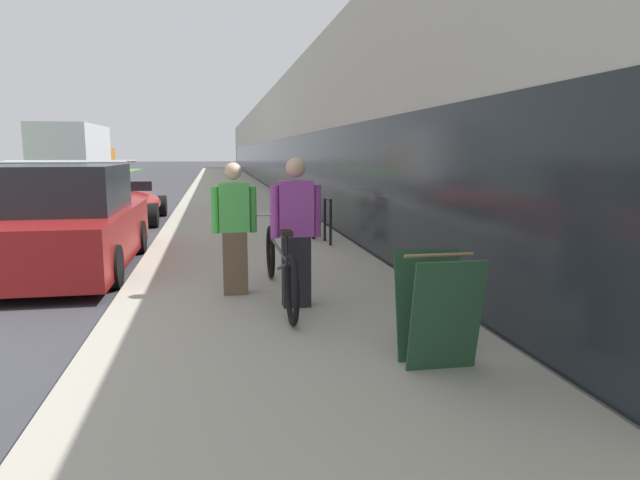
{
  "coord_description": "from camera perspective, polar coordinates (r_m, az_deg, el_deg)",
  "views": [
    {
      "loc": [
        4.22,
        -5.12,
        1.83
      ],
      "look_at": [
        7.48,
        12.59,
        -0.95
      ],
      "focal_mm": 32.0,
      "sensor_mm": 36.0,
      "label": 1
    }
  ],
  "objects": [
    {
      "name": "bike_rack_hoop",
      "position": [
        10.52,
        0.76,
        2.45
      ],
      "size": [
        0.05,
        0.6,
        0.84
      ],
      "color": "black",
      "rests_on": "sidewalk_slab"
    },
    {
      "name": "tandem_bicycle",
      "position": [
        6.58,
        -4.06,
        -2.58
      ],
      "size": [
        0.52,
        2.86,
        0.89
      ],
      "color": "black",
      "rests_on": "sidewalk_slab"
    },
    {
      "name": "parked_sedan_curbside",
      "position": [
        9.61,
        -23.94,
        1.48
      ],
      "size": [
        1.99,
        4.62,
        1.7
      ],
      "color": "maroon",
      "rests_on": "ground"
    },
    {
      "name": "moving_truck",
      "position": [
        27.69,
        -23.22,
        7.43
      ],
      "size": [
        2.35,
        7.33,
        2.99
      ],
      "color": "orange",
      "rests_on": "ground"
    },
    {
      "name": "person_bystander",
      "position": [
        6.78,
        -8.55,
        1.13
      ],
      "size": [
        0.53,
        0.21,
        1.56
      ],
      "color": "brown",
      "rests_on": "sidewalk_slab"
    },
    {
      "name": "storefront_facade",
      "position": [
        34.94,
        2.04,
        9.55
      ],
      "size": [
        10.01,
        70.0,
        4.6
      ],
      "color": "#BCB7AD",
      "rests_on": "ground"
    },
    {
      "name": "sandwich_board_sign",
      "position": [
        4.61,
        11.65,
        -6.8
      ],
      "size": [
        0.56,
        0.56,
        0.9
      ],
      "color": "#23472D",
      "rests_on": "sidewalk_slab"
    },
    {
      "name": "vintage_roadster_curbside",
      "position": [
        15.84,
        -18.69,
        3.34
      ],
      "size": [
        1.77,
        4.39,
        1.04
      ],
      "color": "maroon",
      "rests_on": "ground"
    },
    {
      "name": "cruiser_bike_nearest",
      "position": [
        11.65,
        -1.18,
        2.38
      ],
      "size": [
        0.52,
        1.85,
        0.88
      ],
      "color": "black",
      "rests_on": "sidewalk_slab"
    },
    {
      "name": "sidewalk_slab",
      "position": [
        26.18,
        -9.0,
        4.85
      ],
      "size": [
        3.69,
        70.0,
        0.16
      ],
      "color": "#A39E8E",
      "rests_on": "ground"
    },
    {
      "name": "lawn_strip",
      "position": [
        31.71,
        -28.43,
        4.46
      ],
      "size": [
        4.18,
        70.0,
        0.03
      ],
      "color": "#478438",
      "rests_on": "ground"
    },
    {
      "name": "person_rider",
      "position": [
        6.16,
        -2.42,
        0.73
      ],
      "size": [
        0.55,
        0.21,
        1.62
      ],
      "color": "black",
      "rests_on": "sidewalk_slab"
    }
  ]
}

